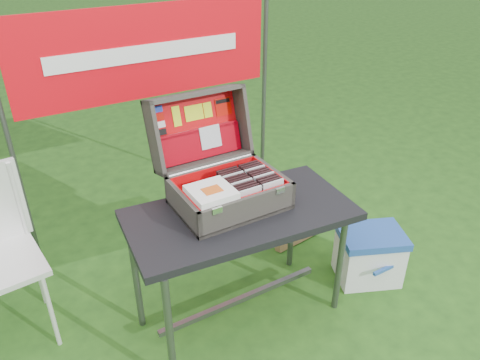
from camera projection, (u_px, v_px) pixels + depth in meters
ground at (241, 329)px, 2.61m from camera, size 80.00×80.00×0.00m
table at (240, 267)px, 2.52m from camera, size 1.19×0.68×0.71m
table_top at (240, 215)px, 2.36m from camera, size 1.19×0.68×0.04m
table_leg_fl at (170, 335)px, 2.14m from camera, size 0.04×0.04×0.67m
table_leg_fr at (340, 262)px, 2.59m from camera, size 0.04×0.04×0.67m
table_leg_bl at (136, 278)px, 2.47m from camera, size 0.04×0.04×0.67m
table_leg_br at (292, 222)px, 2.93m from camera, size 0.04×0.04×0.67m
table_brace at (240, 299)px, 2.64m from camera, size 0.99×0.03×0.03m
suitcase at (223, 157)px, 2.32m from camera, size 0.54×0.55×0.50m
suitcase_base_bottom at (230, 203)px, 2.39m from camera, size 0.54×0.39×0.02m
suitcase_base_wall_front at (248, 210)px, 2.23m from camera, size 0.54×0.02×0.14m
suitcase_base_wall_back at (213, 178)px, 2.50m from camera, size 0.54×0.02×0.14m
suitcase_base_wall_left at (183, 207)px, 2.25m from camera, size 0.02×0.39×0.14m
suitcase_base_wall_right at (272, 180)px, 2.48m from camera, size 0.02×0.39×0.14m
suitcase_liner_floor at (230, 201)px, 2.39m from camera, size 0.50×0.34×0.01m
suitcase_latch_left at (217, 210)px, 2.11m from camera, size 0.05×0.01×0.03m
suitcase_latch_right at (280, 190)px, 2.27m from camera, size 0.05×0.01×0.03m
suitcase_hinge at (211, 165)px, 2.47m from camera, size 0.49×0.02×0.02m
suitcase_lid_back at (195, 127)px, 2.53m from camera, size 0.54×0.12×0.38m
suitcase_lid_rim_far at (194, 94)px, 2.43m from camera, size 0.54×0.15×0.06m
suitcase_lid_rim_near at (205, 161)px, 2.53m from camera, size 0.54×0.15×0.06m
suitcase_lid_rim_left at (154, 139)px, 2.36m from camera, size 0.02×0.24×0.41m
suitcase_lid_rim_right at (242, 119)px, 2.60m from camera, size 0.02×0.24×0.41m
suitcase_lid_liner at (196, 128)px, 2.52m from camera, size 0.49×0.10×0.33m
suitcase_liner_wall_front at (247, 207)px, 2.23m from camera, size 0.50×0.01×0.12m
suitcase_liner_wall_back at (214, 177)px, 2.48m from camera, size 0.50×0.01×0.12m
suitcase_liner_wall_left at (185, 205)px, 2.25m from camera, size 0.01×0.34×0.12m
suitcase_liner_wall_right at (270, 179)px, 2.47m from camera, size 0.01×0.34×0.12m
suitcase_lid_pocket at (200, 144)px, 2.53m from camera, size 0.48×0.07×0.16m
suitcase_pocket_edge at (198, 130)px, 2.50m from camera, size 0.47×0.02×0.02m
suitcase_pocket_cd at (210, 137)px, 2.53m from camera, size 0.12×0.04×0.12m
lid_sticker_cc_a at (157, 109)px, 2.39m from camera, size 0.05×0.01×0.03m
lid_sticker_cc_b at (159, 117)px, 2.40m from camera, size 0.05×0.01×0.03m
lid_sticker_cc_c at (160, 125)px, 2.41m from camera, size 0.05×0.01×0.03m
lid_sticker_cc_d at (162, 132)px, 2.42m from camera, size 0.05×0.01×0.03m
lid_card_neon_tall at (177, 116)px, 2.45m from camera, size 0.04×0.03×0.10m
lid_card_neon_main at (194, 113)px, 2.49m from camera, size 0.11×0.02×0.08m
lid_card_neon_small at (208, 110)px, 2.53m from camera, size 0.05×0.02×0.08m
lid_sticker_band at (223, 107)px, 2.57m from camera, size 0.10×0.03×0.09m
lid_sticker_band_bar at (223, 101)px, 2.56m from camera, size 0.09×0.01×0.02m
cd_left_0 at (251, 201)px, 2.26m from camera, size 0.12×0.01×0.14m
cd_left_1 at (248, 199)px, 2.27m from camera, size 0.12×0.01×0.14m
cd_left_2 at (246, 197)px, 2.29m from camera, size 0.12×0.01×0.14m
cd_left_3 at (244, 195)px, 2.30m from camera, size 0.12×0.01×0.14m
cd_left_4 at (242, 193)px, 2.32m from camera, size 0.12×0.01×0.14m
cd_left_5 at (239, 191)px, 2.34m from camera, size 0.12×0.01×0.14m
cd_left_6 at (237, 189)px, 2.35m from camera, size 0.12×0.01×0.14m
cd_left_7 at (235, 187)px, 2.37m from camera, size 0.12×0.01×0.14m
cd_left_8 at (233, 186)px, 2.38m from camera, size 0.12×0.01×0.14m
cd_left_9 at (231, 184)px, 2.40m from camera, size 0.12×0.01×0.14m
cd_left_10 at (229, 182)px, 2.42m from camera, size 0.12×0.01×0.14m
cd_left_11 at (227, 180)px, 2.43m from camera, size 0.12×0.01×0.14m
cd_right_0 at (273, 194)px, 2.31m from camera, size 0.12×0.01×0.14m
cd_right_1 at (271, 192)px, 2.33m from camera, size 0.12×0.01×0.14m
cd_right_2 at (268, 190)px, 2.35m from camera, size 0.12×0.01×0.14m
cd_right_3 at (266, 188)px, 2.36m from camera, size 0.12×0.01×0.14m
cd_right_4 at (264, 186)px, 2.38m from camera, size 0.12×0.01×0.14m
cd_right_5 at (261, 184)px, 2.39m from camera, size 0.12×0.01×0.14m
cd_right_6 at (259, 183)px, 2.41m from camera, size 0.12×0.01×0.14m
cd_right_7 at (257, 181)px, 2.43m from camera, size 0.12×0.01×0.14m
cd_right_8 at (255, 179)px, 2.44m from camera, size 0.12×0.01×0.14m
cd_right_9 at (252, 177)px, 2.46m from camera, size 0.12×0.01×0.14m
cd_right_10 at (250, 176)px, 2.47m from camera, size 0.12×0.01×0.14m
cd_right_11 at (248, 174)px, 2.49m from camera, size 0.12×0.01×0.14m
songbook_0 at (211, 194)px, 2.21m from camera, size 0.20×0.20×0.00m
songbook_1 at (211, 193)px, 2.21m from camera, size 0.20×0.20×0.00m
songbook_2 at (211, 192)px, 2.20m from camera, size 0.20×0.20×0.00m
songbook_3 at (211, 192)px, 2.20m from camera, size 0.20×0.20×0.00m
songbook_4 at (211, 191)px, 2.20m from camera, size 0.20×0.20×0.00m
songbook_5 at (211, 190)px, 2.20m from camera, size 0.20×0.20×0.00m
songbook_graphic at (212, 190)px, 2.19m from camera, size 0.09×0.07×0.00m
cooler at (369, 255)px, 2.90m from camera, size 0.47×0.42×0.34m
cooler_body at (368, 258)px, 2.91m from camera, size 0.45×0.40×0.29m
cooler_lid at (372, 236)px, 2.83m from camera, size 0.47×0.42×0.05m
cooler_handle at (388, 268)px, 2.78m from camera, size 0.23×0.02×0.02m
chair_leg_fr at (51, 311)px, 2.40m from camera, size 0.02×0.02×0.48m
chair_leg_br at (38, 271)px, 2.67m from camera, size 0.02×0.02×0.48m
chair_upright_right at (18, 200)px, 2.46m from camera, size 0.02×0.02×0.45m
cardboard_box at (294, 217)px, 3.23m from camera, size 0.38×0.19×0.39m
banner_post_left at (12, 152)px, 2.63m from camera, size 0.03×0.03×1.70m
banner_post_right at (264, 99)px, 3.39m from camera, size 0.03×0.03×1.70m
banner at (147, 52)px, 2.78m from camera, size 1.60×0.02×0.55m
banner_text at (148, 53)px, 2.77m from camera, size 1.20×0.00×0.10m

